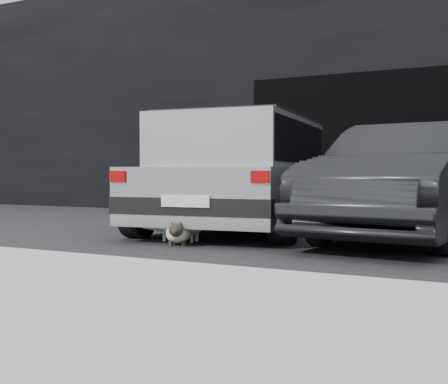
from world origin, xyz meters
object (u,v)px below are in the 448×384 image
at_px(cat_siamese, 178,233).
at_px(second_car, 411,181).
at_px(silver_hatchback, 245,169).
at_px(cat_white, 184,225).

bearing_deg(cat_siamese, second_car, -166.96).
bearing_deg(second_car, silver_hatchback, -176.66).
bearing_deg(cat_siamese, silver_hatchback, -114.51).
height_order(second_car, cat_siamese, second_car).
bearing_deg(silver_hatchback, second_car, -8.29).
bearing_deg(second_car, cat_white, -141.80).
height_order(silver_hatchback, cat_white, silver_hatchback).
bearing_deg(silver_hatchback, cat_siamese, -95.43).
bearing_deg(second_car, cat_siamese, -136.24).
height_order(silver_hatchback, cat_siamese, silver_hatchback).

